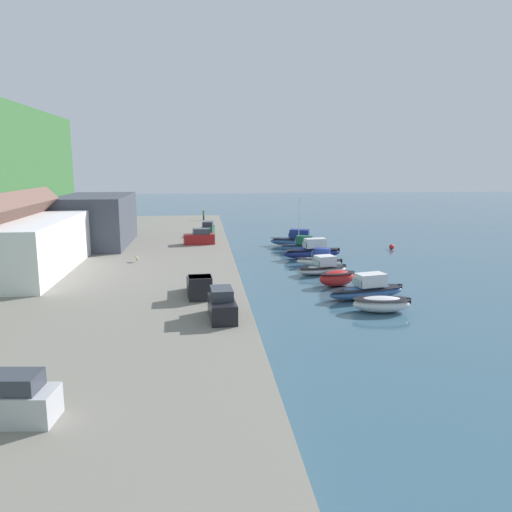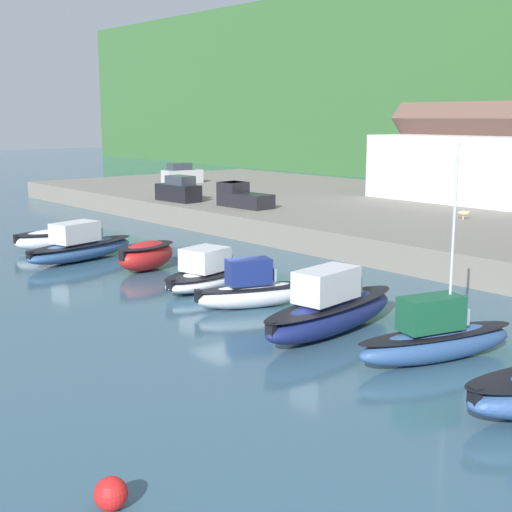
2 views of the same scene
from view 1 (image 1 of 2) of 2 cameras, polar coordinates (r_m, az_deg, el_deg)
The scene contains 20 objects.
ground_plane at distance 61.56m, azimuth 8.08°, elevation -1.46°, with size 320.00×320.00×0.00m, color #385B70.
quay_promenade at distance 60.64m, azimuth -16.94°, elevation -1.18°, with size 99.30×30.06×1.69m.
harbor_clubhouse at distance 56.06m, azimuth -25.42°, elevation 1.34°, with size 20.51×9.77×8.28m.
yacht_club_building at distance 71.91m, azimuth -17.75°, elevation 3.94°, with size 16.26×8.76×6.72m.
moored_boat_0 at distance 44.61m, azimuth 14.17°, elevation -5.31°, with size 2.79×5.25×1.39m.
moored_boat_1 at distance 48.63m, azimuth 12.62°, elevation -3.77°, with size 4.02×8.29×2.40m.
moored_boat_2 at distance 52.92m, azimuth 9.24°, elevation -2.47°, with size 3.16×4.55×1.69m.
moored_boat_3 at distance 58.45m, azimuth 7.65°, elevation -1.32°, with size 3.79×6.55×2.15m.
moored_boat_4 at distance 62.76m, azimuth 7.30°, elevation -0.44°, with size 3.35×5.98×2.31m.
moored_boat_5 at distance 67.71m, azimuth 6.49°, elevation 0.54°, with size 3.06×8.34×2.76m.
moored_boat_6 at distance 72.26m, azimuth 5.33°, elevation 1.10°, with size 3.29×6.86×7.82m.
moored_boat_7 at distance 77.53m, azimuth 4.74°, elevation 1.81°, with size 5.03×8.75×2.66m.
parked_car_0 at distance 36.03m, azimuth -3.91°, elevation -5.69°, with size 4.29×2.03×2.16m.
parked_car_1 at distance 69.38m, azimuth -6.48°, elevation 2.12°, with size 2.19×4.35×2.16m.
parked_car_2 at distance 24.71m, azimuth -26.50°, elevation -14.61°, with size 2.23×4.37×2.16m.
parked_car_3 at distance 77.69m, azimuth -5.52°, elevation 3.03°, with size 4.38×2.28×2.16m.
pickup_truck_0 at distance 42.17m, azimuth -6.48°, elevation -3.47°, with size 4.84×2.24×1.90m.
person_on_quay at distance 98.86m, azimuth -6.01°, elevation 4.72°, with size 0.40×0.40×2.14m.
dog_on_quay at distance 57.98m, azimuth -13.47°, elevation -0.22°, with size 0.87×0.59×0.68m.
mooring_buoy_0 at distance 77.40m, azimuth 15.24°, elevation 1.02°, with size 0.77×0.77×0.77m.
Camera 1 is at (-58.36, 14.97, 12.64)m, focal length 35.00 mm.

